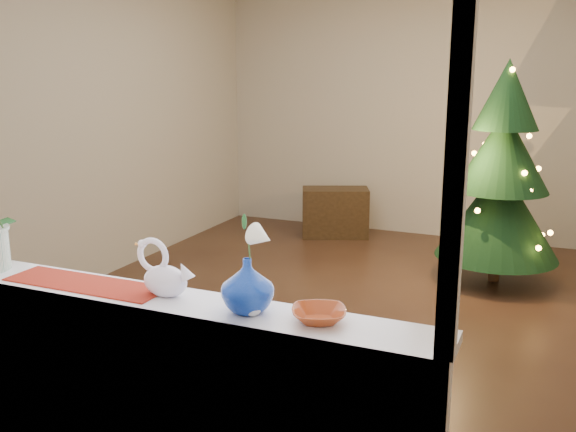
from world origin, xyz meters
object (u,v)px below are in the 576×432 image
side_table (335,212)px  paperweight (252,306)px  amber_dish (319,316)px  swan (165,269)px  blue_vase (247,281)px  xmas_tree (501,174)px

side_table → paperweight: bearing=-97.0°
amber_dish → swan: bearing=179.3°
blue_vase → amber_dish: blue_vase is taller
paperweight → side_table: paperweight is taller
blue_vase → xmas_tree: size_ratio=0.12×
xmas_tree → side_table: bearing=153.7°
xmas_tree → paperweight: bearing=-98.0°
swan → blue_vase: (0.37, -0.02, 0.01)m
blue_vase → amber_dish: 0.28m
blue_vase → xmas_tree: (0.54, 3.55, -0.11)m
blue_vase → paperweight: blue_vase is taller
paperweight → side_table: (-1.23, 4.44, -0.70)m
blue_vase → xmas_tree: xmas_tree is taller
blue_vase → xmas_tree: 3.59m
blue_vase → paperweight: 0.09m
side_table → xmas_tree: bearing=-48.9°
swan → xmas_tree: 3.64m
side_table → blue_vase: bearing=-97.4°
paperweight → xmas_tree: 3.61m
amber_dish → side_table: 4.68m
swan → paperweight: bearing=14.0°
blue_vase → paperweight: (0.03, -0.03, -0.08)m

